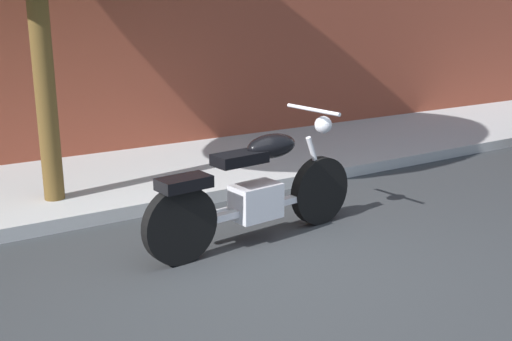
# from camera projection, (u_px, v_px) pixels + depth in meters

# --- Properties ---
(ground_plane) EXTENTS (60.00, 60.00, 0.00)m
(ground_plane) POSITION_uv_depth(u_px,v_px,m) (266.00, 272.00, 4.98)
(ground_plane) COLOR #303335
(sidewalk) EXTENTS (25.91, 2.45, 0.14)m
(sidewalk) POSITION_uv_depth(u_px,v_px,m) (130.00, 178.00, 7.42)
(sidewalk) COLOR #AEAEAE
(sidewalk) RESTS_ON ground
(motorcycle) EXTENTS (2.28, 0.70, 1.18)m
(motorcycle) POSITION_uv_depth(u_px,v_px,m) (255.00, 191.00, 5.50)
(motorcycle) COLOR black
(motorcycle) RESTS_ON ground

